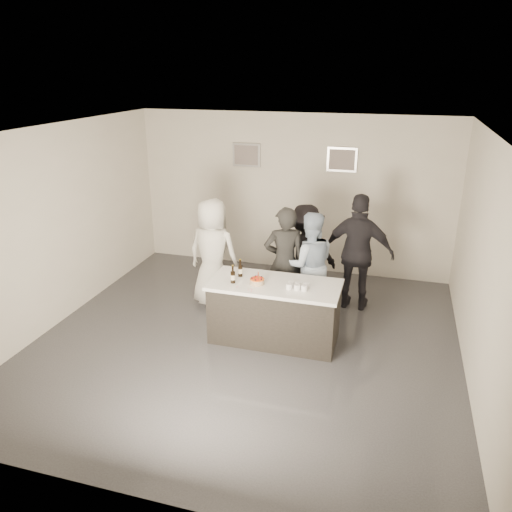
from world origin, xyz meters
name	(u,v)px	position (x,y,z in m)	size (l,w,h in m)	color
floor	(247,341)	(0.00, 0.00, 0.00)	(6.00, 6.00, 0.00)	#3D3D42
ceiling	(245,132)	(0.00, 0.00, 3.00)	(6.00, 6.00, 0.00)	white
wall_back	(292,194)	(0.00, 3.00, 1.50)	(6.00, 0.04, 3.00)	silver
wall_front	(138,362)	(0.00, -3.00, 1.50)	(6.00, 0.04, 3.00)	silver
wall_left	(57,226)	(-3.00, 0.00, 1.50)	(0.04, 6.00, 3.00)	silver
wall_right	(483,268)	(3.00, 0.00, 1.50)	(0.04, 6.00, 3.00)	silver
picture_left	(247,155)	(-0.90, 2.97, 2.20)	(0.54, 0.04, 0.44)	#B2B2B7
picture_right	(342,160)	(0.90, 2.97, 2.20)	(0.54, 0.04, 0.44)	#B2B2B7
bar_counter	(274,312)	(0.37, 0.17, 0.45)	(1.86, 0.86, 0.90)	white
cake	(257,281)	(0.14, 0.07, 0.94)	(0.20, 0.20, 0.07)	orange
beer_bottle_a	(240,268)	(-0.17, 0.27, 1.03)	(0.07, 0.07, 0.26)	black
beer_bottle_b	(233,274)	(-0.20, 0.02, 1.03)	(0.07, 0.07, 0.26)	black
tumbler_cluster	(298,286)	(0.72, 0.09, 0.94)	(0.30, 0.19, 0.08)	orange
candles	(244,289)	(0.02, -0.15, 0.90)	(0.24, 0.08, 0.01)	pink
person_main_black	(284,262)	(0.32, 1.00, 0.90)	(0.65, 0.43, 1.79)	black
person_main_blue	(309,264)	(0.69, 1.12, 0.85)	(0.83, 0.65, 1.71)	#ACC3E2
person_guest_left	(213,253)	(-0.90, 1.06, 0.91)	(0.89, 0.58, 1.81)	white
person_guest_right	(358,253)	(1.41, 1.56, 0.97)	(1.13, 0.47, 1.93)	black
person_guest_back	(305,253)	(0.52, 1.65, 0.84)	(1.08, 0.62, 1.67)	black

